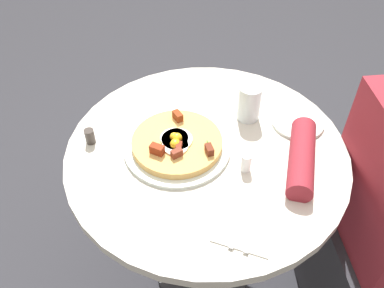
{
  "coord_description": "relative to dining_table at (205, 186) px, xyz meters",
  "views": [
    {
      "loc": [
        0.82,
        -0.13,
        1.58
      ],
      "look_at": [
        -0.01,
        -0.04,
        0.73
      ],
      "focal_mm": 39.22,
      "sensor_mm": 36.0,
      "label": 1
    }
  ],
  "objects": [
    {
      "name": "ground_plane",
      "position": [
        0.0,
        0.0,
        -0.54
      ],
      "size": [
        6.0,
        6.0,
        0.0
      ],
      "primitive_type": "plane",
      "color": "#2D2D33"
    },
    {
      "name": "dining_table",
      "position": [
        0.0,
        0.0,
        0.0
      ],
      "size": [
        0.81,
        0.81,
        0.71
      ],
      "color": "beige",
      "rests_on": "ground_plane"
    },
    {
      "name": "person_seated",
      "position": [
        0.18,
        0.51,
        -0.04
      ],
      "size": [
        0.42,
        0.48,
        1.14
      ],
      "color": "#2D2D33",
      "rests_on": "ground_plane"
    },
    {
      "name": "pizza_plate",
      "position": [
        -0.01,
        -0.08,
        0.17
      ],
      "size": [
        0.31,
        0.31,
        0.01
      ],
      "primitive_type": "cylinder",
      "color": "silver",
      "rests_on": "dining_table"
    },
    {
      "name": "breakfast_pizza",
      "position": [
        -0.01,
        -0.08,
        0.19
      ],
      "size": [
        0.26,
        0.26,
        0.05
      ],
      "color": "#DDA858",
      "rests_on": "pizza_plate"
    },
    {
      "name": "bread_plate",
      "position": [
        -0.08,
        0.29,
        0.17
      ],
      "size": [
        0.16,
        0.16,
        0.01
      ],
      "primitive_type": "cylinder",
      "color": "silver",
      "rests_on": "dining_table"
    },
    {
      "name": "napkin",
      "position": [
        0.25,
        0.07,
        0.17
      ],
      "size": [
        0.21,
        0.2,
        0.0
      ],
      "primitive_type": "cube",
      "rotation": [
        0.0,
        0.0,
        2.69
      ],
      "color": "white",
      "rests_on": "dining_table"
    },
    {
      "name": "fork",
      "position": [
        0.26,
        0.08,
        0.17
      ],
      "size": [
        0.17,
        0.09,
        0.0
      ],
      "primitive_type": "cube",
      "rotation": [
        0.0,
        0.0,
        2.69
      ],
      "color": "silver",
      "rests_on": "napkin"
    },
    {
      "name": "knife",
      "position": [
        0.25,
        0.05,
        0.17
      ],
      "size": [
        0.17,
        0.09,
        0.0
      ],
      "primitive_type": "cube",
      "rotation": [
        0.0,
        0.0,
        2.69
      ],
      "color": "silver",
      "rests_on": "napkin"
    },
    {
      "name": "water_glass",
      "position": [
        -0.13,
        0.14,
        0.23
      ],
      "size": [
        0.07,
        0.07,
        0.12
      ],
      "primitive_type": "cylinder",
      "color": "silver",
      "rests_on": "dining_table"
    },
    {
      "name": "salt_shaker",
      "position": [
        0.09,
        0.09,
        0.2
      ],
      "size": [
        0.03,
        0.03,
        0.06
      ],
      "primitive_type": "cylinder",
      "color": "white",
      "rests_on": "dining_table"
    },
    {
      "name": "pepper_shaker",
      "position": [
        -0.07,
        -0.33,
        0.19
      ],
      "size": [
        0.03,
        0.03,
        0.05
      ],
      "primitive_type": "cylinder",
      "color": "#3F3833",
      "rests_on": "dining_table"
    }
  ]
}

